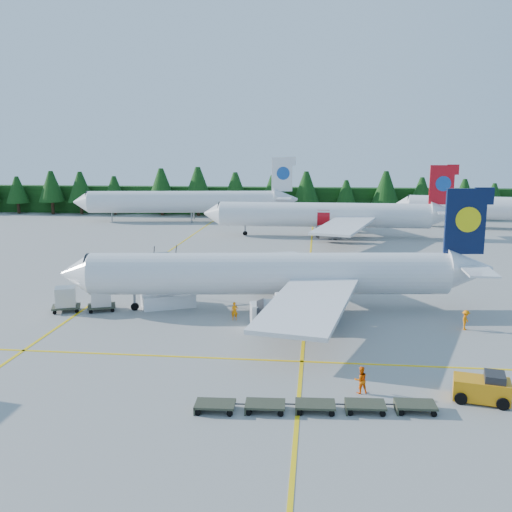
# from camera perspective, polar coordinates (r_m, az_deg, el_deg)

# --- Properties ---
(ground) EXTENTS (320.00, 320.00, 0.00)m
(ground) POSITION_cam_1_polar(r_m,az_deg,el_deg) (45.83, -2.76, -7.51)
(ground) COLOR #989893
(ground) RESTS_ON ground
(taxi_stripe_a) EXTENTS (0.25, 120.00, 0.01)m
(taxi_stripe_a) POSITION_cam_1_polar(r_m,az_deg,el_deg) (67.88, -11.86, -1.70)
(taxi_stripe_a) COLOR yellow
(taxi_stripe_a) RESTS_ON ground
(taxi_stripe_b) EXTENTS (0.25, 120.00, 0.01)m
(taxi_stripe_b) POSITION_cam_1_polar(r_m,az_deg,el_deg) (64.60, 5.28, -2.15)
(taxi_stripe_b) COLOR yellow
(taxi_stripe_b) RESTS_ON ground
(taxi_stripe_cross) EXTENTS (80.00, 0.25, 0.01)m
(taxi_stripe_cross) POSITION_cam_1_polar(r_m,az_deg,el_deg) (40.25, -4.11, -10.15)
(taxi_stripe_cross) COLOR yellow
(taxi_stripe_cross) RESTS_ON ground
(treeline_hedge) EXTENTS (220.00, 4.00, 6.00)m
(treeline_hedge) POSITION_cam_1_polar(r_m,az_deg,el_deg) (125.69, 3.06, 5.51)
(treeline_hedge) COLOR black
(treeline_hedge) RESTS_ON ground
(airliner_navy) EXTENTS (37.46, 30.67, 10.90)m
(airliner_navy) POSITION_cam_1_polar(r_m,az_deg,el_deg) (50.77, 0.59, -1.86)
(airliner_navy) COLOR silver
(airliner_navy) RESTS_ON ground
(airliner_red) EXTENTS (40.38, 33.26, 11.75)m
(airliner_red) POSITION_cam_1_polar(r_m,az_deg,el_deg) (94.35, 6.36, 4.07)
(airliner_red) COLOR silver
(airliner_red) RESTS_ON ground
(airliner_far_left) EXTENTS (43.37, 9.53, 12.64)m
(airliner_far_left) POSITION_cam_1_polar(r_m,az_deg,el_deg) (115.03, -8.05, 5.43)
(airliner_far_left) COLOR silver
(airliner_far_left) RESTS_ON ground
(airliner_far_right) EXTENTS (41.35, 10.69, 12.10)m
(airliner_far_right) POSITION_cam_1_polar(r_m,az_deg,el_deg) (111.98, 23.52, 4.42)
(airliner_far_right) COLOR silver
(airliner_far_right) RESTS_ON ground
(airstairs) EXTENTS (5.73, 7.26, 4.28)m
(airstairs) POSITION_cam_1_polar(r_m,az_deg,el_deg) (53.40, -8.84, -3.95)
(airstairs) COLOR silver
(airstairs) RESTS_ON ground
(service_truck) EXTENTS (5.80, 3.14, 2.65)m
(service_truck) POSITION_cam_1_polar(r_m,az_deg,el_deg) (46.57, 2.91, -5.52)
(service_truck) COLOR white
(service_truck) RESTS_ON ground
(baggage_tug) EXTENTS (3.36, 2.27, 1.65)m
(baggage_tug) POSITION_cam_1_polar(r_m,az_deg,el_deg) (35.97, 21.75, -12.15)
(baggage_tug) COLOR orange
(baggage_tug) RESTS_ON ground
(dolly_train) EXTENTS (13.28, 2.62, 0.13)m
(dolly_train) POSITION_cam_1_polar(r_m,az_deg,el_deg) (32.69, 5.95, -14.52)
(dolly_train) COLOR #353A2A
(dolly_train) RESTS_ON ground
(uld_pair) EXTENTS (5.96, 3.15, 1.85)m
(uld_pair) POSITION_cam_1_polar(r_m,az_deg,el_deg) (53.19, -16.87, -3.99)
(uld_pair) COLOR #353A2A
(uld_pair) RESTS_ON ground
(crew_a) EXTENTS (0.62, 0.46, 1.56)m
(crew_a) POSITION_cam_1_polar(r_m,az_deg,el_deg) (48.44, -2.16, -5.53)
(crew_a) COLOR orange
(crew_a) RESTS_ON ground
(crew_b) EXTENTS (0.95, 0.83, 1.65)m
(crew_b) POSITION_cam_1_polar(r_m,az_deg,el_deg) (35.09, 10.44, -12.08)
(crew_b) COLOR #FF6305
(crew_b) RESTS_ON ground
(crew_c) EXTENTS (0.72, 0.81, 1.62)m
(crew_c) POSITION_cam_1_polar(r_m,az_deg,el_deg) (48.83, 20.24, -6.03)
(crew_c) COLOR orange
(crew_c) RESTS_ON ground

